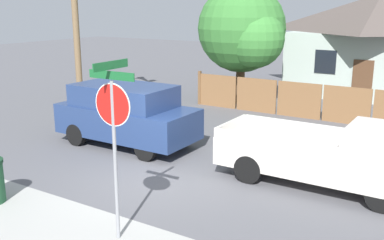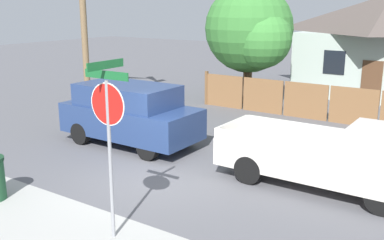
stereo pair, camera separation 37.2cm
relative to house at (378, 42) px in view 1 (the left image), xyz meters
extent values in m
plane|color=#56565B|center=(-2.44, -15.61, -2.59)|extent=(80.00, 80.00, 0.00)
cube|color=#A3A39E|center=(-2.44, -19.21, -2.58)|extent=(36.00, 3.20, 0.01)
cube|color=brown|center=(-5.26, -7.06, -1.88)|extent=(1.79, 0.06, 1.42)
cube|color=brown|center=(-3.40, -7.06, -1.88)|extent=(1.79, 0.06, 1.42)
cube|color=brown|center=(-1.54, -7.06, -1.88)|extent=(1.79, 0.06, 1.42)
cube|color=brown|center=(0.33, -7.06, -1.88)|extent=(1.79, 0.06, 1.42)
cube|color=brown|center=(-6.19, -7.06, -1.83)|extent=(0.12, 0.12, 1.52)
cube|color=#B2C1B7|center=(0.00, 0.00, -1.03)|extent=(7.72, 5.83, 3.11)
pyramid|color=#514742|center=(0.00, 0.00, 1.46)|extent=(8.34, 6.30, 1.88)
cube|color=black|center=(-1.74, -2.93, -0.78)|extent=(1.00, 0.04, 1.10)
cube|color=brown|center=(0.00, -2.93, -1.59)|extent=(0.90, 0.04, 2.00)
cylinder|color=brown|center=(-4.75, -5.84, -1.62)|extent=(0.40, 0.40, 1.94)
sphere|color=#387A33|center=(-4.75, -5.84, 0.82)|extent=(3.92, 3.92, 3.92)
sphere|color=#3C8437|center=(-3.87, -6.33, 0.43)|extent=(2.54, 2.54, 2.54)
cylinder|color=brown|center=(-10.73, -10.03, 0.63)|extent=(0.28, 0.28, 6.44)
cube|color=navy|center=(-4.96, -13.59, -1.77)|extent=(4.54, 2.01, 0.95)
cube|color=navy|center=(-5.07, -13.59, -0.96)|extent=(3.18, 1.85, 0.68)
cube|color=black|center=(-3.56, -13.58, -0.96)|extent=(0.07, 1.75, 0.57)
cylinder|color=black|center=(-3.56, -12.70, -2.23)|extent=(0.71, 0.22, 0.71)
cylinder|color=black|center=(-3.55, -14.47, -2.23)|extent=(0.71, 0.22, 0.71)
cylinder|color=black|center=(-6.37, -12.71, -2.23)|extent=(0.71, 0.22, 0.71)
cylinder|color=black|center=(-6.36, -14.48, -2.23)|extent=(0.71, 0.22, 0.71)
cube|color=silver|center=(1.30, -13.59, -1.88)|extent=(5.16, 1.89, 0.72)
cube|color=silver|center=(0.43, -12.71, -1.39)|extent=(3.24, 0.09, 0.25)
cube|color=silver|center=(0.43, -14.48, -1.39)|extent=(3.24, 0.09, 0.25)
cube|color=silver|center=(-1.23, -13.60, -1.39)|extent=(0.09, 1.77, 0.25)
cylinder|color=black|center=(2.91, -14.41, -2.22)|extent=(0.73, 0.22, 0.73)
cylinder|color=black|center=(-0.30, -12.77, -2.22)|extent=(0.73, 0.22, 0.73)
cylinder|color=black|center=(-0.29, -14.42, -2.22)|extent=(0.73, 0.22, 0.73)
cylinder|color=gray|center=(-1.23, -18.33, -1.04)|extent=(0.07, 0.07, 3.09)
cylinder|color=red|center=(-1.23, -18.33, 0.07)|extent=(0.76, 0.04, 0.76)
cylinder|color=white|center=(-1.23, -18.33, 0.07)|extent=(0.80, 0.03, 0.80)
cube|color=#19602D|center=(-1.23, -18.33, 0.61)|extent=(1.02, 0.05, 0.15)
cube|color=#19602D|center=(-1.23, -18.33, 0.79)|extent=(0.05, 0.92, 0.15)
camera|label=1|loc=(4.19, -24.27, 1.82)|focal=42.00mm
camera|label=2|loc=(4.50, -24.07, 1.82)|focal=42.00mm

